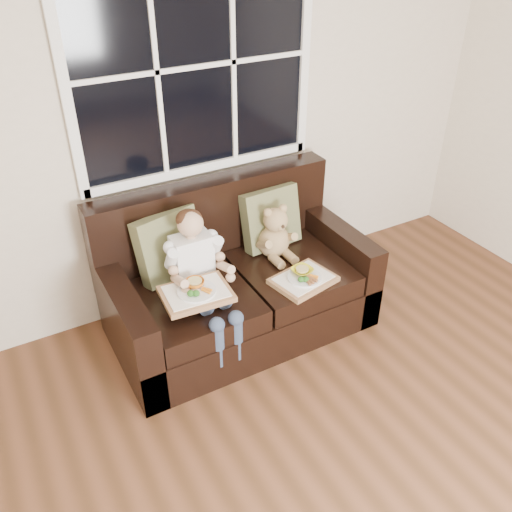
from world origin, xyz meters
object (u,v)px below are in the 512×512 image
child (199,267)px  teddy_bear (275,236)px  tray_right (303,278)px  loveseat (235,285)px  tray_left (196,292)px

child → teddy_bear: 0.63m
teddy_bear → tray_right: teddy_bear is taller
loveseat → tray_right: loveseat is taller
loveseat → teddy_bear: bearing=2.5°
child → teddy_bear: (0.62, 0.13, -0.03)m
tray_left → tray_right: 0.71m
loveseat → child: bearing=-158.9°
tray_right → loveseat: bearing=120.2°
loveseat → teddy_bear: size_ratio=4.38×
teddy_bear → tray_left: 0.76m
teddy_bear → tray_left: size_ratio=0.92×
tray_right → tray_left: bearing=162.1°
child → tray_left: (-0.09, -0.15, -0.06)m
loveseat → tray_right: size_ratio=3.96×
teddy_bear → child: bearing=-168.8°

